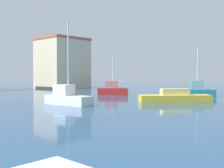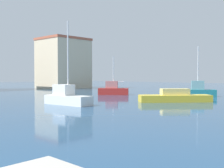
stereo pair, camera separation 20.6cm
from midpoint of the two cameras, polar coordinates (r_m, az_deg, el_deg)
water at (r=30.25m, az=-16.09°, el=-3.40°), size 160.00×160.00×0.00m
sailboat_white_center_channel at (r=25.98m, az=-8.95°, el=-2.67°), size 2.14×4.91×7.66m
sailboat_red_far_left at (r=38.66m, az=0.36°, el=-1.18°), size 3.49×4.04×5.30m
sailboat_teal_mid_harbor at (r=37.08m, az=17.28°, el=-1.38°), size 3.46×4.34×6.38m
motorboat_yellow_inner_mooring at (r=29.12m, az=12.91°, el=-2.65°), size 6.64×6.21×1.35m
harbor_office at (r=60.18m, az=-9.81°, el=4.21°), size 9.05×8.53×10.55m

